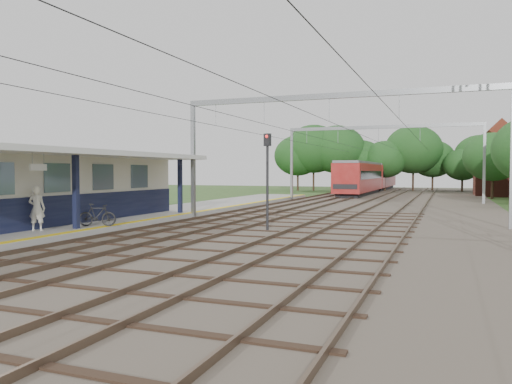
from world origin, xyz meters
The scene contains 13 objects.
ground centered at (0.00, 0.00, 0.00)m, with size 160.00×160.00×0.00m, color #2D4C1E.
ballast_bed centered at (4.00, 30.00, 0.05)m, with size 18.00×90.00×0.10m, color #473D33.
platform centered at (-7.50, 14.00, 0.17)m, with size 5.00×52.00×0.35m, color gray.
yellow_stripe centered at (-5.25, 14.00, 0.35)m, with size 0.45×52.00×0.01m, color yellow.
station_building centered at (-8.88, 7.00, 2.04)m, with size 3.41×18.00×3.40m.
canopy centered at (-7.77, 6.00, 3.64)m, with size 6.40×20.00×3.44m.
rail_tracks centered at (1.50, 30.00, 0.18)m, with size 11.80×88.00×0.15m.
catenary_system centered at (3.39, 25.28, 5.51)m, with size 17.22×88.00×7.00m.
tree_band centered at (3.84, 57.12, 4.92)m, with size 31.72×30.88×8.82m.
person centered at (-6.83, 4.72, 1.29)m, with size 0.69×0.45×1.88m, color white.
bicycle centered at (-5.60, 7.01, 0.86)m, with size 0.48×1.71×1.03m, color black.
train centered at (-0.50, 56.82, 2.14)m, with size 2.93×36.43×3.84m.
signal_post centered at (1.35, 10.40, 2.94)m, with size 0.36×0.31×4.58m.
Camera 1 is at (9.17, -11.33, 2.84)m, focal length 35.00 mm.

